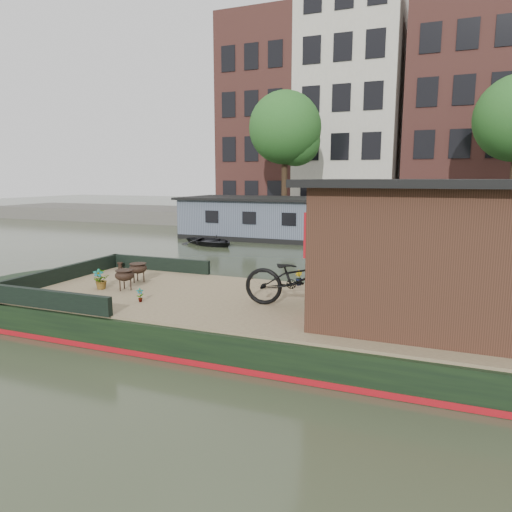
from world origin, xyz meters
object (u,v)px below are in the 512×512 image
(cabin, at_px, (426,249))
(dinghy, at_px, (210,238))
(brazier_front, at_px, (138,273))
(brazier_rear, at_px, (125,280))
(bicycle, at_px, (300,278))
(potted_plant_a, at_px, (99,279))

(cabin, bearing_deg, dinghy, 132.03)
(dinghy, bearing_deg, cabin, -112.04)
(brazier_front, xyz_separation_m, brazier_rear, (0.20, -0.77, 0.00))
(brazier_front, bearing_deg, cabin, -5.07)
(brazier_rear, bearing_deg, brazier_front, 104.51)
(brazier_front, bearing_deg, bicycle, -9.03)
(bicycle, bearing_deg, brazier_front, 74.53)
(brazier_front, height_order, brazier_rear, brazier_rear)
(bicycle, relative_size, potted_plant_a, 4.88)
(cabin, height_order, brazier_front, cabin)
(dinghy, bearing_deg, brazier_front, -136.28)
(bicycle, xyz_separation_m, brazier_rear, (-3.96, -0.11, -0.34))
(potted_plant_a, bearing_deg, cabin, 2.52)
(potted_plant_a, relative_size, brazier_front, 0.97)
(cabin, bearing_deg, potted_plant_a, -177.48)
(cabin, height_order, bicycle, cabin)
(bicycle, bearing_deg, cabin, -93.98)
(cabin, relative_size, brazier_front, 8.86)
(potted_plant_a, height_order, dinghy, potted_plant_a)
(cabin, distance_m, brazier_front, 6.48)
(potted_plant_a, bearing_deg, dinghy, 104.33)
(cabin, distance_m, brazier_rear, 6.26)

